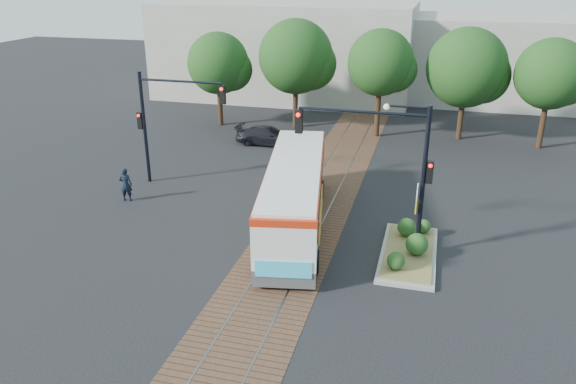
% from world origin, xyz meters
% --- Properties ---
extents(ground, '(120.00, 120.00, 0.00)m').
position_xyz_m(ground, '(0.00, 0.00, 0.00)').
color(ground, black).
rests_on(ground, ground).
extents(trackbed, '(3.60, 40.00, 0.02)m').
position_xyz_m(trackbed, '(0.00, 4.00, 0.01)').
color(trackbed, brown).
rests_on(trackbed, ground).
extents(tree_row, '(26.40, 5.60, 7.67)m').
position_xyz_m(tree_row, '(1.21, 16.42, 4.85)').
color(tree_row, '#382314').
rests_on(tree_row, ground).
extents(warehouses, '(40.00, 13.00, 8.00)m').
position_xyz_m(warehouses, '(-0.53, 28.75, 3.81)').
color(warehouses, '#ADA899').
rests_on(warehouses, ground).
extents(city_bus, '(4.31, 11.37, 2.98)m').
position_xyz_m(city_bus, '(-0.39, 0.49, 1.66)').
color(city_bus, '#464649').
rests_on(city_bus, ground).
extents(traffic_island, '(2.20, 5.20, 1.13)m').
position_xyz_m(traffic_island, '(4.82, -0.90, 0.33)').
color(traffic_island, gray).
rests_on(traffic_island, ground).
extents(signal_pole_main, '(5.49, 0.46, 6.00)m').
position_xyz_m(signal_pole_main, '(3.86, -0.81, 4.16)').
color(signal_pole_main, black).
rests_on(signal_pole_main, ground).
extents(signal_pole_left, '(4.99, 0.34, 6.00)m').
position_xyz_m(signal_pole_left, '(-8.37, 4.00, 3.86)').
color(signal_pole_left, black).
rests_on(signal_pole_left, ground).
extents(officer, '(0.71, 0.56, 1.72)m').
position_xyz_m(officer, '(-9.29, 1.24, 0.86)').
color(officer, black).
rests_on(officer, ground).
extents(parked_car, '(4.19, 1.71, 1.22)m').
position_xyz_m(parked_car, '(-5.22, 12.19, 0.61)').
color(parked_car, black).
rests_on(parked_car, ground).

